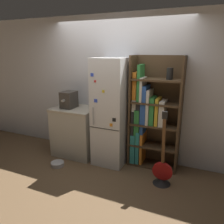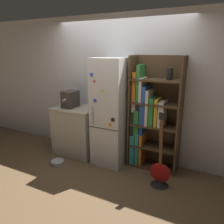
{
  "view_description": "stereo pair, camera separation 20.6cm",
  "coord_description": "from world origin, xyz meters",
  "px_view_note": "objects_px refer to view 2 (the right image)",
  "views": [
    {
      "loc": [
        1.48,
        -3.24,
        1.98
      ],
      "look_at": [
        0.0,
        0.15,
        0.93
      ],
      "focal_mm": 35.0,
      "sensor_mm": 36.0,
      "label": 1
    },
    {
      "loc": [
        1.67,
        -3.15,
        1.98
      ],
      "look_at": [
        0.0,
        0.15,
        0.93
      ],
      "focal_mm": 35.0,
      "sensor_mm": 36.0,
      "label": 2
    }
  ],
  "objects_px": {
    "refrigerator": "(112,112)",
    "guitar": "(160,175)",
    "pet_bowl": "(58,162)",
    "espresso_machine": "(70,99)",
    "bookshelf": "(149,117)"
  },
  "relations": [
    {
      "from": "espresso_machine",
      "to": "pet_bowl",
      "type": "bearing_deg",
      "value": -83.09
    },
    {
      "from": "bookshelf",
      "to": "espresso_machine",
      "type": "bearing_deg",
      "value": -172.99
    },
    {
      "from": "bookshelf",
      "to": "guitar",
      "type": "relative_size",
      "value": 1.6
    },
    {
      "from": "refrigerator",
      "to": "espresso_machine",
      "type": "bearing_deg",
      "value": -177.96
    },
    {
      "from": "guitar",
      "to": "pet_bowl",
      "type": "distance_m",
      "value": 1.82
    },
    {
      "from": "espresso_machine",
      "to": "guitar",
      "type": "xyz_separation_m",
      "value": [
        1.87,
        -0.35,
        -0.91
      ]
    },
    {
      "from": "guitar",
      "to": "pet_bowl",
      "type": "relative_size",
      "value": 5.13
    },
    {
      "from": "refrigerator",
      "to": "guitar",
      "type": "distance_m",
      "value": 1.32
    },
    {
      "from": "pet_bowl",
      "to": "bookshelf",
      "type": "bearing_deg",
      "value": 27.13
    },
    {
      "from": "bookshelf",
      "to": "guitar",
      "type": "height_order",
      "value": "bookshelf"
    },
    {
      "from": "refrigerator",
      "to": "guitar",
      "type": "bearing_deg",
      "value": -20.81
    },
    {
      "from": "espresso_machine",
      "to": "bookshelf",
      "type": "bearing_deg",
      "value": 7.01
    },
    {
      "from": "guitar",
      "to": "espresso_machine",
      "type": "bearing_deg",
      "value": 169.36
    },
    {
      "from": "pet_bowl",
      "to": "refrigerator",
      "type": "bearing_deg",
      "value": 36.02
    },
    {
      "from": "refrigerator",
      "to": "guitar",
      "type": "xyz_separation_m",
      "value": [
        1.0,
        -0.38,
        -0.76
      ]
    }
  ]
}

